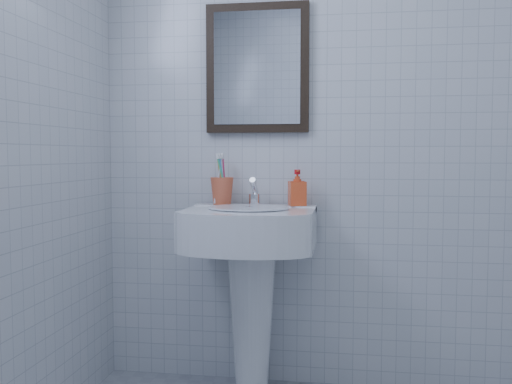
# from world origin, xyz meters

# --- Properties ---
(wall_back) EXTENTS (2.20, 0.02, 2.50)m
(wall_back) POSITION_xyz_m (0.00, 1.20, 1.25)
(wall_back) COLOR silver
(wall_back) RESTS_ON ground
(washbasin) EXTENTS (0.58, 0.43, 0.90)m
(washbasin) POSITION_xyz_m (-0.33, 0.99, 0.60)
(washbasin) COLOR white
(washbasin) RESTS_ON ground
(faucet) EXTENTS (0.05, 0.12, 0.14)m
(faucet) POSITION_xyz_m (-0.33, 1.09, 0.95)
(faucet) COLOR silver
(faucet) RESTS_ON washbasin
(toothbrush_cup) EXTENTS (0.12, 0.12, 0.13)m
(toothbrush_cup) POSITION_xyz_m (-0.49, 1.10, 0.96)
(toothbrush_cup) COLOR #C45332
(toothbrush_cup) RESTS_ON washbasin
(soap_dispenser) EXTENTS (0.10, 0.10, 0.17)m
(soap_dispenser) POSITION_xyz_m (-0.13, 1.11, 0.98)
(soap_dispenser) COLOR red
(soap_dispenser) RESTS_ON washbasin
(wall_mirror) EXTENTS (0.50, 0.04, 0.62)m
(wall_mirror) POSITION_xyz_m (-0.33, 1.18, 1.55)
(wall_mirror) COLOR black
(wall_mirror) RESTS_ON wall_back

